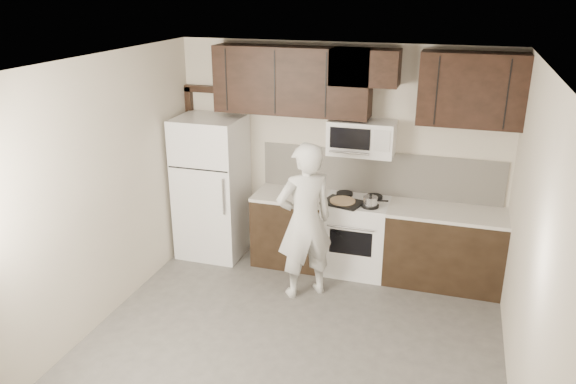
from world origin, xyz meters
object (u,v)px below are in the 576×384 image
at_px(refrigerator, 212,187).
at_px(stove, 355,235).
at_px(microwave, 362,138).
at_px(person, 305,221).

bearing_deg(refrigerator, stove, 1.51).
distance_m(stove, microwave, 1.20).
relative_size(microwave, refrigerator, 0.42).
bearing_deg(stove, microwave, 90.10).
height_order(microwave, person, microwave).
bearing_deg(stove, person, -121.05).
xyz_separation_m(refrigerator, person, (1.41, -0.68, -0.01)).
relative_size(stove, microwave, 1.24).
height_order(refrigerator, person, refrigerator).
relative_size(refrigerator, person, 1.01).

